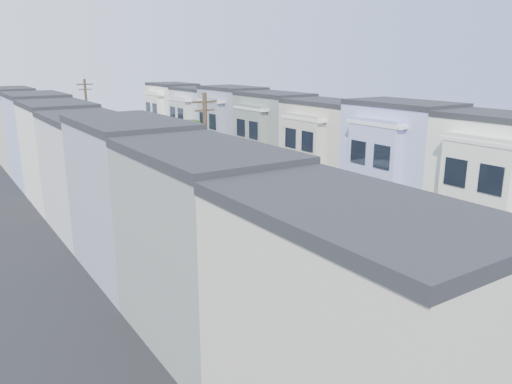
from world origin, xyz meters
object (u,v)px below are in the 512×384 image
(tree_b, at_px, (269,201))
(parked_right_c, at_px, (223,172))
(fedex_truck, at_px, (273,197))
(parked_right_a, at_px, (477,263))
(parked_left_b, at_px, (319,293))
(tree_c, at_px, (174,167))
(parked_right_d, at_px, (194,161))
(parked_right_b, at_px, (378,229))
(tree_a, at_px, (452,275))
(tree_e, at_px, (79,126))
(utility_pole_near, at_px, (206,175))
(parked_left_d, at_px, (172,207))
(tree_far_r, at_px, (193,131))
(utility_pole_far, at_px, (88,128))
(lead_sedan, at_px, (223,185))
(parked_left_c, at_px, (227,238))
(tree_d, at_px, (121,139))

(tree_b, distance_m, parked_right_c, 27.23)
(fedex_truck, xyz_separation_m, parked_right_a, (3.31, -15.52, -0.88))
(parked_left_b, height_order, parked_right_c, parked_right_c)
(tree_c, bearing_deg, parked_right_c, 48.72)
(parked_right_d, bearing_deg, parked_right_b, -89.35)
(tree_a, bearing_deg, tree_e, 90.00)
(utility_pole_near, distance_m, fedex_truck, 9.50)
(parked_left_d, bearing_deg, parked_left_b, -94.98)
(tree_c, relative_size, tree_e, 0.97)
(tree_far_r, height_order, parked_left_d, tree_far_r)
(tree_e, height_order, utility_pole_near, utility_pole_near)
(parked_right_a, bearing_deg, tree_a, -149.42)
(tree_a, height_order, tree_e, tree_a)
(utility_pole_far, relative_size, parked_left_d, 2.53)
(parked_right_b, bearing_deg, lead_sedan, 96.17)
(tree_a, bearing_deg, parked_right_b, 50.17)
(parked_right_b, bearing_deg, parked_left_b, -155.10)
(tree_e, distance_m, utility_pole_near, 29.59)
(tree_c, xyz_separation_m, tree_far_r, (13.19, 23.52, -1.19))
(lead_sedan, relative_size, parked_right_a, 0.79)
(tree_b, distance_m, utility_pole_near, 6.76)
(fedex_truck, distance_m, lead_sedan, 9.02)
(parked_right_a, bearing_deg, parked_right_c, 92.75)
(parked_left_c, height_order, parked_left_d, parked_left_c)
(tree_b, relative_size, fedex_truck, 1.21)
(parked_right_a, xyz_separation_m, parked_right_c, (0.00, 29.23, -0.11))
(tree_c, relative_size, utility_pole_far, 0.71)
(tree_b, xyz_separation_m, tree_e, (0.00, 36.35, -0.10))
(utility_pole_far, bearing_deg, tree_far_r, 10.40)
(tree_d, height_order, parked_left_b, tree_d)
(parked_left_d, distance_m, parked_right_b, 16.12)
(tree_a, bearing_deg, parked_left_b, 80.37)
(parked_right_c, bearing_deg, tree_a, -111.78)
(lead_sedan, distance_m, parked_right_d, 11.75)
(parked_right_b, bearing_deg, tree_e, 105.51)
(utility_pole_near, height_order, parked_right_a, utility_pole_near)
(tree_far_r, xyz_separation_m, parked_right_c, (-1.99, -10.76, -2.89))
(tree_a, bearing_deg, parked_right_a, 27.83)
(tree_a, bearing_deg, parked_left_c, 85.43)
(tree_a, relative_size, tree_e, 1.01)
(parked_right_d, bearing_deg, tree_b, -109.17)
(utility_pole_near, height_order, parked_right_b, utility_pole_near)
(tree_a, height_order, tree_b, tree_a)
(utility_pole_near, distance_m, parked_left_b, 10.37)
(fedex_truck, bearing_deg, tree_c, 174.14)
(parked_left_d, bearing_deg, parked_left_c, -94.98)
(utility_pole_near, relative_size, parked_left_d, 2.53)
(fedex_truck, distance_m, parked_right_c, 14.14)
(tree_b, relative_size, parked_right_d, 1.82)
(lead_sedan, xyz_separation_m, parked_right_a, (2.71, -24.46, 0.14))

